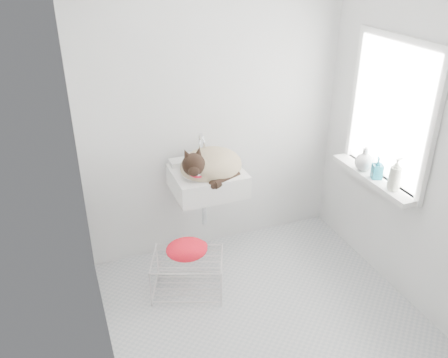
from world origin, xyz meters
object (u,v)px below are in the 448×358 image
object	(u,v)px
sink	(207,170)
bottle_b	(376,178)
wire_rack	(188,275)
cat	(209,166)
bottle_c	(363,169)
bottle_a	(392,189)

from	to	relation	value
sink	bottle_b	xyz separation A→B (m)	(1.16, -0.58, 0.00)
wire_rack	cat	bearing A→B (deg)	46.92
cat	bottle_c	bearing A→B (deg)	-27.27
cat	bottle_b	xyz separation A→B (m)	(1.15, -0.56, -0.04)
sink	cat	size ratio (longest dim) A/B	1.01
bottle_a	sink	bearing A→B (deg)	146.19
bottle_a	bottle_b	xyz separation A→B (m)	(0.00, 0.19, 0.00)
sink	bottle_b	size ratio (longest dim) A/B	3.29
cat	sink	bearing A→B (deg)	110.53
wire_rack	bottle_a	bearing A→B (deg)	-16.96
sink	bottle_a	bearing A→B (deg)	-33.81
wire_rack	bottle_b	size ratio (longest dim) A/B	3.12
sink	wire_rack	bearing A→B (deg)	-130.47
cat	bottle_a	size ratio (longest dim) A/B	2.63
cat	bottle_a	xyz separation A→B (m)	(1.15, -0.76, -0.04)
bottle_b	bottle_c	world-z (taller)	bottle_c
bottle_a	bottle_c	size ratio (longest dim) A/B	1.11
wire_rack	bottle_c	xyz separation A→B (m)	(1.44, -0.08, 0.70)
wire_rack	bottle_c	distance (m)	1.61
sink	wire_rack	size ratio (longest dim) A/B	1.06
sink	cat	distance (m)	0.05
bottle_b	bottle_c	xyz separation A→B (m)	(0.00, 0.16, 0.00)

